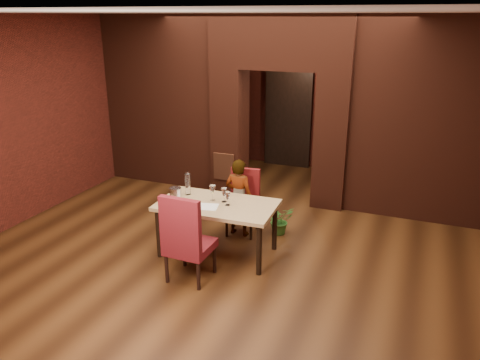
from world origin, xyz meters
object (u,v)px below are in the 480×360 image
at_px(wine_glass_b, 224,195).
at_px(dining_table, 218,228).
at_px(wine_glass_c, 228,199).
at_px(water_bottle, 188,183).
at_px(wine_bucket, 176,195).
at_px(potted_plant, 280,220).
at_px(wine_glass_a, 213,193).
at_px(chair_near, 190,236).
at_px(chair_far, 242,203).
at_px(person_seated, 239,197).

bearing_deg(wine_glass_b, dining_table, -127.02).
height_order(wine_glass_c, water_bottle, water_bottle).
xyz_separation_m(wine_bucket, potted_plant, (1.17, 1.08, -0.63)).
relative_size(wine_glass_a, wine_bucket, 1.11).
distance_m(chair_near, potted_plant, 1.81).
xyz_separation_m(wine_glass_a, wine_glass_c, (0.26, -0.07, -0.02)).
height_order(dining_table, wine_glass_b, wine_glass_b).
bearing_deg(dining_table, chair_far, 81.20).
bearing_deg(dining_table, wine_bucket, -166.90).
relative_size(wine_bucket, water_bottle, 0.60).
relative_size(dining_table, potted_plant, 3.62).
xyz_separation_m(wine_glass_c, potted_plant, (0.46, 0.93, -0.62)).
bearing_deg(water_bottle, wine_glass_a, -11.81).
height_order(water_bottle, potted_plant, water_bottle).
xyz_separation_m(chair_far, wine_bucket, (-0.63, -0.88, 0.36)).
distance_m(person_seated, water_bottle, 0.84).
xyz_separation_m(wine_glass_a, wine_glass_b, (0.16, 0.02, -0.01)).
relative_size(chair_far, wine_glass_b, 4.91).
xyz_separation_m(chair_near, water_bottle, (-0.49, 0.88, 0.33)).
xyz_separation_m(chair_far, potted_plant, (0.54, 0.20, -0.27)).
height_order(chair_near, wine_glass_b, chair_near).
bearing_deg(chair_near, person_seated, -92.49).
relative_size(water_bottle, potted_plant, 0.75).
xyz_separation_m(wine_glass_a, water_bottle, (-0.43, 0.09, 0.05)).
bearing_deg(water_bottle, chair_far, 42.97).
relative_size(dining_table, wine_bucket, 7.95).
bearing_deg(wine_glass_c, person_seated, 99.67).
bearing_deg(potted_plant, wine_bucket, -137.34).
bearing_deg(potted_plant, wine_glass_a, -129.85).
height_order(dining_table, water_bottle, water_bottle).
bearing_deg(person_seated, chair_far, -123.56).
bearing_deg(wine_glass_a, chair_far, 74.88).
bearing_deg(chair_near, chair_far, -93.77).
bearing_deg(person_seated, dining_table, 90.37).
bearing_deg(wine_glass_b, chair_far, 88.78).
relative_size(wine_glass_a, wine_glass_b, 1.11).
bearing_deg(wine_glass_c, wine_glass_a, 164.18).
height_order(dining_table, wine_glass_c, wine_glass_c).
bearing_deg(person_seated, chair_near, 90.69).
bearing_deg(wine_glass_b, water_bottle, 173.41).
relative_size(dining_table, wine_glass_a, 7.18).
xyz_separation_m(water_bottle, potted_plant, (1.15, 0.77, -0.70)).
xyz_separation_m(dining_table, potted_plant, (0.62, 0.92, -0.15)).
xyz_separation_m(chair_far, wine_glass_c, (0.08, -0.73, 0.35)).
bearing_deg(person_seated, wine_glass_c, 103.79).
height_order(chair_near, wine_bucket, chair_near).
bearing_deg(person_seated, wine_glass_a, 81.04).
height_order(person_seated, potted_plant, person_seated).
xyz_separation_m(chair_far, water_bottle, (-0.61, -0.57, 0.42)).
xyz_separation_m(dining_table, wine_bucket, (-0.55, -0.15, 0.48)).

